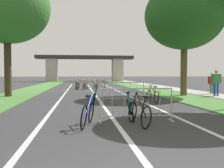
# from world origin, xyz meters

# --- Properties ---
(grass_verge_left) EXTENTS (2.84, 58.14, 0.05)m
(grass_verge_left) POSITION_xyz_m (-5.44, 23.78, 0.03)
(grass_verge_left) COLOR #477A38
(grass_verge_left) RESTS_ON ground
(grass_verge_right) EXTENTS (2.84, 58.14, 0.05)m
(grass_verge_right) POSITION_xyz_m (5.44, 23.78, 0.03)
(grass_verge_right) COLOR #477A38
(grass_verge_right) RESTS_ON ground
(sidewalk_path_right) EXTENTS (2.10, 58.14, 0.08)m
(sidewalk_path_right) POSITION_xyz_m (7.91, 23.78, 0.04)
(sidewalk_path_right) COLOR #9E9B93
(sidewalk_path_right) RESTS_ON ground
(lane_stripe_center) EXTENTS (0.14, 33.63, 0.01)m
(lane_stripe_center) POSITION_xyz_m (0.00, 16.82, 0.00)
(lane_stripe_center) COLOR silver
(lane_stripe_center) RESTS_ON ground
(lane_stripe_right_lane) EXTENTS (0.14, 33.63, 0.01)m
(lane_stripe_right_lane) POSITION_xyz_m (2.21, 16.82, 0.00)
(lane_stripe_right_lane) COLOR silver
(lane_stripe_right_lane) RESTS_ON ground
(lane_stripe_left_lane) EXTENTS (0.14, 33.63, 0.01)m
(lane_stripe_left_lane) POSITION_xyz_m (-2.21, 16.82, 0.00)
(lane_stripe_left_lane) COLOR silver
(lane_stripe_left_lane) RESTS_ON ground
(overpass_bridge) EXTENTS (19.39, 2.87, 5.17)m
(overpass_bridge) POSITION_xyz_m (0.00, 48.05, 3.39)
(overpass_bridge) COLOR #2D2D30
(overpass_bridge) RESTS_ON ground
(tree_left_maple_mid) EXTENTS (5.44, 5.44, 8.05)m
(tree_left_maple_mid) POSITION_xyz_m (-5.65, 13.95, 5.71)
(tree_left_maple_mid) COLOR #3D2D1E
(tree_left_maple_mid) RESTS_ON ground
(tree_right_oak_near) EXTENTS (5.31, 5.31, 7.64)m
(tree_right_oak_near) POSITION_xyz_m (5.89, 13.36, 5.37)
(tree_right_oak_near) COLOR brown
(tree_right_oak_near) RESTS_ON ground
(crowd_barrier_nearest) EXTENTS (2.32, 0.48, 1.05)m
(crowd_barrier_nearest) POSITION_xyz_m (0.65, 4.75, 0.52)
(crowd_barrier_nearest) COLOR #ADADB2
(crowd_barrier_nearest) RESTS_ON ground
(crowd_barrier_second) EXTENTS (2.33, 0.51, 1.05)m
(crowd_barrier_second) POSITION_xyz_m (1.23, 10.38, 0.52)
(crowd_barrier_second) COLOR #ADADB2
(crowd_barrier_second) RESTS_ON ground
(crowd_barrier_third) EXTENTS (2.32, 0.48, 1.05)m
(crowd_barrier_third) POSITION_xyz_m (-1.14, 16.00, 0.52)
(crowd_barrier_third) COLOR #ADADB2
(crowd_barrier_third) RESTS_ON ground
(crowd_barrier_fourth) EXTENTS (2.31, 0.44, 1.05)m
(crowd_barrier_fourth) POSITION_xyz_m (0.30, 21.63, 0.52)
(crowd_barrier_fourth) COLOR #ADADB2
(crowd_barrier_fourth) RESTS_ON ground
(bicycle_red_0) EXTENTS (0.47, 1.62, 0.95)m
(bicycle_red_0) POSITION_xyz_m (-0.67, 21.08, 0.36)
(bicycle_red_0) COLOR black
(bicycle_red_0) RESTS_ON ground
(bicycle_yellow_1) EXTENTS (0.50, 1.70, 1.04)m
(bicycle_yellow_1) POSITION_xyz_m (0.40, 21.17, 0.39)
(bicycle_yellow_1) COLOR black
(bicycle_yellow_1) RESTS_ON ground
(bicycle_silver_2) EXTENTS (0.51, 1.73, 0.95)m
(bicycle_silver_2) POSITION_xyz_m (-1.18, 22.14, 0.36)
(bicycle_silver_2) COLOR black
(bicycle_silver_2) RESTS_ON ground
(bicycle_white_3) EXTENTS (0.67, 1.76, 1.02)m
(bicycle_white_3) POSITION_xyz_m (-0.50, 22.07, 0.38)
(bicycle_white_3) COLOR black
(bicycle_white_3) RESTS_ON ground
(bicycle_black_4) EXTENTS (0.50, 1.69, 0.98)m
(bicycle_black_4) POSITION_xyz_m (0.61, 4.18, 0.37)
(bicycle_black_4) COLOR black
(bicycle_black_4) RESTS_ON ground
(bicycle_purple_5) EXTENTS (0.47, 1.57, 0.90)m
(bicycle_purple_5) POSITION_xyz_m (1.36, 22.11, 0.34)
(bicycle_purple_5) COLOR black
(bicycle_purple_5) RESTS_ON ground
(bicycle_blue_6) EXTENTS (0.65, 1.69, 0.96)m
(bicycle_blue_6) POSITION_xyz_m (-0.85, 4.28, 0.38)
(bicycle_blue_6) COLOR black
(bicycle_blue_6) RESTS_ON ground
(bicycle_orange_7) EXTENTS (0.46, 1.72, 1.01)m
(bicycle_orange_7) POSITION_xyz_m (-1.37, 21.17, 0.38)
(bicycle_orange_7) COLOR black
(bicycle_orange_7) RESTS_ON ground
(bicycle_green_8) EXTENTS (0.58, 1.70, 0.95)m
(bicycle_green_8) POSITION_xyz_m (-0.33, 10.00, 0.36)
(bicycle_green_8) COLOR black
(bicycle_green_8) RESTS_ON ground
(bicycle_teal_9) EXTENTS (0.55, 1.72, 0.93)m
(bicycle_teal_9) POSITION_xyz_m (0.57, 5.25, 0.37)
(bicycle_teal_9) COLOR black
(bicycle_teal_9) RESTS_ON ground
(bicycle_red_10) EXTENTS (0.50, 1.62, 0.94)m
(bicycle_red_10) POSITION_xyz_m (2.71, 9.90, 0.36)
(bicycle_red_10) COLOR black
(bicycle_red_10) RESTS_ON ground
(pedestrian_with_backpack) EXTENTS (0.63, 0.37, 1.76)m
(pedestrian_with_backpack) POSITION_xyz_m (7.66, 12.35, 1.07)
(pedestrian_with_backpack) COLOR navy
(pedestrian_with_backpack) RESTS_ON ground
(pedestrian_in_red_jacket) EXTENTS (0.56, 0.34, 1.56)m
(pedestrian_in_red_jacket) POSITION_xyz_m (8.27, 13.99, 0.95)
(pedestrian_in_red_jacket) COLOR #33723F
(pedestrian_in_red_jacket) RESTS_ON ground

